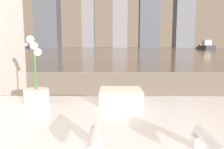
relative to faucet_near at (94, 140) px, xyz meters
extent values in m
cube|color=white|center=(0.11, 0.21, -0.07)|extent=(1.44, 0.99, 0.04)
cylinder|color=silver|center=(0.00, 0.06, -0.03)|extent=(0.04, 0.04, 0.04)
cylinder|color=silver|center=(0.00, -0.02, 0.01)|extent=(0.04, 0.17, 0.04)
cylinder|color=silver|center=(0.34, 0.06, -0.03)|extent=(0.04, 0.04, 0.04)
cylinder|color=silver|center=(0.34, -0.02, 0.01)|extent=(0.04, 0.17, 0.04)
cylinder|color=silver|center=(-0.39, 0.62, -0.01)|extent=(0.14, 0.14, 0.09)
cylinder|color=#38662D|center=(-0.39, 0.62, 0.18)|extent=(0.01, 0.01, 0.29)
sphere|color=silver|center=(-0.41, 0.61, 0.32)|extent=(0.04, 0.04, 0.04)
sphere|color=silver|center=(-0.40, 0.62, 0.29)|extent=(0.04, 0.04, 0.04)
sphere|color=silver|center=(-0.38, 0.62, 0.25)|extent=(0.04, 0.04, 0.04)
cube|color=silver|center=(0.10, 0.66, -0.03)|extent=(0.25, 0.21, 0.04)
cube|color=silver|center=(0.10, 0.66, 0.01)|extent=(0.25, 0.21, 0.04)
cube|color=gray|center=(0.11, 61.81, -0.61)|extent=(180.00, 110.00, 0.01)
cube|color=#2D2D33|center=(20.23, 47.24, -0.11)|extent=(2.43, 5.86, 1.00)
cube|color=silver|center=(20.23, 47.24, 0.96)|extent=(1.60, 2.26, 1.14)
cube|color=navy|center=(-29.32, 72.60, -0.19)|extent=(2.66, 5.02, 0.84)
cube|color=#B2A893|center=(-29.32, 72.60, 0.71)|extent=(1.56, 2.01, 0.96)
cube|color=navy|center=(23.88, 59.76, -0.31)|extent=(1.41, 3.50, 0.60)
cube|color=#B2A893|center=(23.88, 59.76, 0.33)|extent=(0.94, 1.34, 0.69)
cube|color=#4C515B|center=(-35.14, 117.81, 18.23)|extent=(12.26, 9.67, 37.69)
cube|color=slate|center=(-13.37, 117.81, 19.20)|extent=(6.30, 7.53, 39.64)
camera|label=1|loc=(0.06, -0.64, 0.29)|focal=35.00mm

